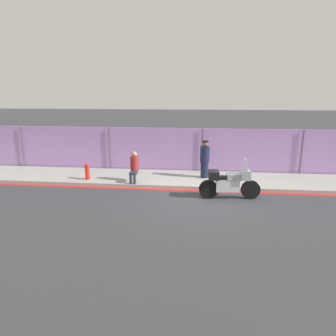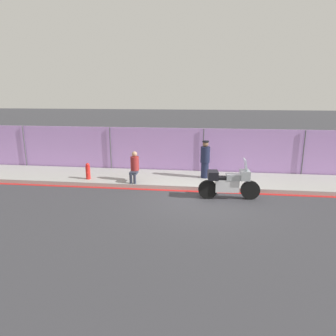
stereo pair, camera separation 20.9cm
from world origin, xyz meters
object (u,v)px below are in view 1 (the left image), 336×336
motorcycle (229,183)px  officer_standing (205,159)px  fire_hydrant (87,171)px  person_seated_on_curb (134,165)px

motorcycle → officer_standing: officer_standing is taller
officer_standing → fire_hydrant: bearing=-170.3°
motorcycle → person_seated_on_curb: 3.97m
motorcycle → officer_standing: bearing=107.7°
motorcycle → person_seated_on_curb: motorcycle is taller
motorcycle → person_seated_on_curb: size_ratio=1.76×
person_seated_on_curb → fire_hydrant: person_seated_on_curb is taller
fire_hydrant → officer_standing: bearing=9.7°
officer_standing → person_seated_on_curb: 3.04m
officer_standing → fire_hydrant: 5.05m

